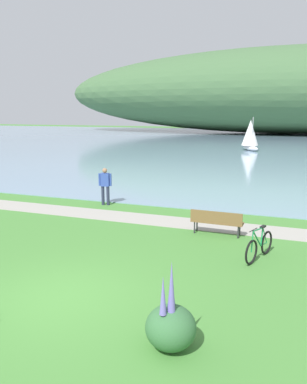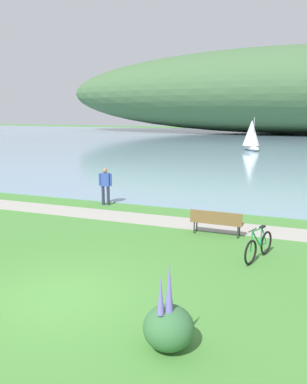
{
  "view_description": "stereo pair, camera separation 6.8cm",
  "coord_description": "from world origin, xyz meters",
  "px_view_note": "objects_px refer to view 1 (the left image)",
  "views": [
    {
      "loc": [
        4.9,
        -7.02,
        4.22
      ],
      "look_at": [
        -0.47,
        7.52,
        1.0
      ],
      "focal_mm": 36.29,
      "sensor_mm": 36.0,
      "label": 1
    },
    {
      "loc": [
        4.96,
        -6.99,
        4.22
      ],
      "look_at": [
        -0.47,
        7.52,
        1.0
      ],
      "focal_mm": 36.29,
      "sensor_mm": 36.0,
      "label": 2
    }
  ],
  "objects_px": {
    "bicycle_leaning_near_bench": "(259,246)",
    "sailboat_nearest_to_shore": "(250,135)",
    "person_at_shoreline": "(105,184)",
    "park_bench_near_camera": "(217,221)"
  },
  "relations": [
    {
      "from": "bicycle_leaning_near_bench",
      "to": "park_bench_near_camera",
      "type": "bearing_deg",
      "value": 131.64
    },
    {
      "from": "park_bench_near_camera",
      "to": "sailboat_nearest_to_shore",
      "type": "bearing_deg",
      "value": 94.51
    },
    {
      "from": "park_bench_near_camera",
      "to": "sailboat_nearest_to_shore",
      "type": "xyz_separation_m",
      "value": [
        -2.43,
        30.84,
        1.21
      ]
    },
    {
      "from": "person_at_shoreline",
      "to": "sailboat_nearest_to_shore",
      "type": "bearing_deg",
      "value": 83.44
    },
    {
      "from": "sailboat_nearest_to_shore",
      "to": "park_bench_near_camera",
      "type": "bearing_deg",
      "value": -85.49
    },
    {
      "from": "bicycle_leaning_near_bench",
      "to": "person_at_shoreline",
      "type": "height_order",
      "value": "person_at_shoreline"
    },
    {
      "from": "bicycle_leaning_near_bench",
      "to": "sailboat_nearest_to_shore",
      "type": "distance_m",
      "value": 32.92
    },
    {
      "from": "bicycle_leaning_near_bench",
      "to": "sailboat_nearest_to_shore",
      "type": "bearing_deg",
      "value": 97.05
    },
    {
      "from": "sailboat_nearest_to_shore",
      "to": "bicycle_leaning_near_bench",
      "type": "bearing_deg",
      "value": -82.95
    },
    {
      "from": "person_at_shoreline",
      "to": "park_bench_near_camera",
      "type": "bearing_deg",
      "value": -25.12
    }
  ]
}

